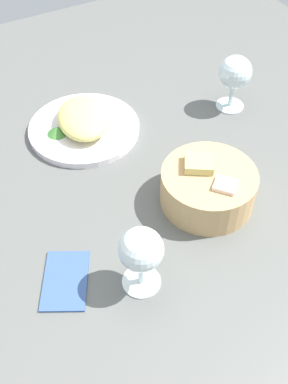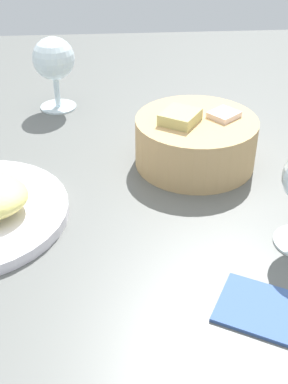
{
  "view_description": "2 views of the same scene",
  "coord_description": "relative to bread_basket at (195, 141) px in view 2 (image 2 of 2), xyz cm",
  "views": [
    {
      "loc": [
        57.48,
        -33.84,
        63.46
      ],
      "look_at": [
        9.8,
        -6.8,
        3.88
      ],
      "focal_mm": 42.82,
      "sensor_mm": 36.0,
      "label": 1
    },
    {
      "loc": [
        2.16,
        -57.95,
        36.68
      ],
      "look_at": [
        5.87,
        -8.91,
        3.85
      ],
      "focal_mm": 46.54,
      "sensor_mm": 36.0,
      "label": 2
    }
  ],
  "objects": [
    {
      "name": "folded_napkin",
      "position": [
        3.21,
        -29.41,
        -3.25
      ],
      "size": [
        13.01,
        11.44,
        0.8
      ],
      "primitive_type": "cube",
      "rotation": [
        0.0,
        0.0,
        2.64
      ],
      "color": "#395793",
      "rests_on": "ground_plane"
    },
    {
      "name": "bread_basket",
      "position": [
        0.0,
        0.0,
        0.0
      ],
      "size": [
        17.12,
        17.12,
        8.5
      ],
      "color": "tan",
      "rests_on": "ground_plane"
    },
    {
      "name": "wine_glass_far",
      "position": [
        -20.98,
        21.18,
        4.68
      ],
      "size": [
        7.19,
        7.19,
        12.52
      ],
      "color": "silver",
      "rests_on": "ground_plane"
    },
    {
      "name": "ground_plane",
      "position": [
        -14.13,
        -3.91,
        -4.65
      ],
      "size": [
        140.0,
        140.0,
        2.0
      ],
      "primitive_type": "cube",
      "color": "#5A5C59"
    }
  ]
}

